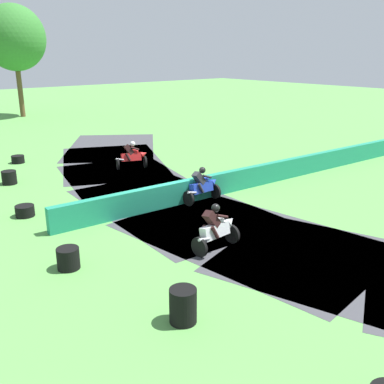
{
  "coord_description": "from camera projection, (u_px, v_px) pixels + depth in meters",
  "views": [
    {
      "loc": [
        -9.58,
        -12.82,
        5.69
      ],
      "look_at": [
        0.0,
        -1.37,
        0.9
      ],
      "focal_mm": 41.16,
      "sensor_mm": 36.0,
      "label": 1
    }
  ],
  "objects": [
    {
      "name": "tire_stack_extra_a",
      "position": [
        183.0,
        306.0,
        9.59
      ],
      "size": [
        0.61,
        0.61,
        0.8
      ],
      "color": "black",
      "rests_on": "ground"
    },
    {
      "name": "track_asphalt",
      "position": [
        199.0,
        199.0,
        17.77
      ],
      "size": [
        11.26,
        32.33,
        0.01
      ],
      "color": "#3D3D42",
      "rests_on": "ground"
    },
    {
      "name": "tire_stack_mid_b",
      "position": [
        25.0,
        211.0,
        15.85
      ],
      "size": [
        0.68,
        0.68,
        0.4
      ],
      "color": "black",
      "rests_on": "ground"
    },
    {
      "name": "motorcycle_chase_blue",
      "position": [
        203.0,
        185.0,
        17.29
      ],
      "size": [
        1.68,
        0.7,
        1.43
      ],
      "color": "black",
      "rests_on": "ground"
    },
    {
      "name": "tire_stack_near",
      "position": [
        18.0,
        159.0,
        23.42
      ],
      "size": [
        0.66,
        0.66,
        0.4
      ],
      "color": "black",
      "rests_on": "ground"
    },
    {
      "name": "tire_stack_far",
      "position": [
        68.0,
        258.0,
        11.99
      ],
      "size": [
        0.62,
        0.62,
        0.6
      ],
      "color": "black",
      "rests_on": "ground"
    },
    {
      "name": "ground_plane",
      "position": [
        169.0,
        206.0,
        16.95
      ],
      "size": [
        120.0,
        120.0,
        0.0
      ],
      "primitive_type": "plane",
      "color": "#569947"
    },
    {
      "name": "motorcycle_trailing_white",
      "position": [
        216.0,
        228.0,
        13.13
      ],
      "size": [
        1.68,
        0.79,
        1.43
      ],
      "color": "black",
      "rests_on": "ground"
    },
    {
      "name": "tree_far_left",
      "position": [
        14.0,
        38.0,
        38.08
      ],
      "size": [
        5.35,
        5.35,
        9.61
      ],
      "color": "brown",
      "rests_on": "ground"
    },
    {
      "name": "safety_barrier",
      "position": [
        268.0,
        173.0,
        19.85
      ],
      "size": [
        20.14,
        1.56,
        0.9
      ],
      "primitive_type": "cube",
      "rotation": [
        0.0,
        0.0,
        4.65
      ],
      "color": "#1E8466",
      "rests_on": "ground"
    },
    {
      "name": "motorcycle_lead_red",
      "position": [
        132.0,
        156.0,
        22.26
      ],
      "size": [
        1.73,
        1.22,
        1.43
      ],
      "color": "black",
      "rests_on": "ground"
    },
    {
      "name": "tire_stack_mid_a",
      "position": [
        9.0,
        177.0,
        19.68
      ],
      "size": [
        0.64,
        0.64,
        0.6
      ],
      "color": "black",
      "rests_on": "ground"
    }
  ]
}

